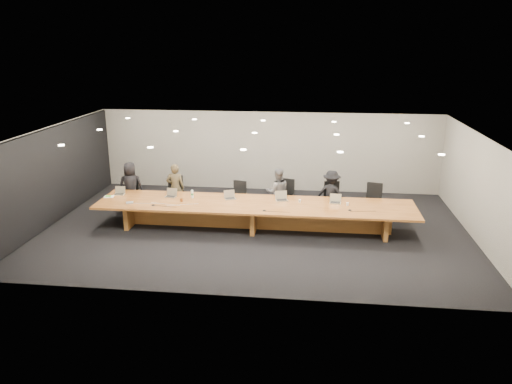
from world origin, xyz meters
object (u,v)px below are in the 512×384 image
laptop_a (119,191)px  person_d (331,194)px  paper_cup_far (347,204)px  laptop_b (170,193)px  amber_mug (182,200)px  chair_right (333,200)px  person_b (175,188)px  chair_left (176,194)px  mic_center (264,210)px  person_c (278,192)px  mic_right (350,210)px  av_box (130,203)px  chair_far_left (130,193)px  laptop_e (335,199)px  mic_left (153,205)px  laptop_c (230,195)px  paper_cup_near (300,201)px  person_a (131,186)px  chair_mid_right (285,197)px  chair_far_right (373,202)px  water_bottle (192,194)px  conference_table (255,211)px  chair_mid_left (238,197)px  laptop_d (282,196)px

laptop_a → person_d: bearing=5.0°
person_d → paper_cup_far: person_d is taller
laptop_b → amber_mug: size_ratio=3.33×
chair_right → person_b: 4.88m
chair_left → person_d: 4.81m
mic_center → laptop_b: bearing=162.2°
person_c → mic_right: (2.08, -1.55, 0.03)m
person_d → av_box: 5.94m
person_b → person_d: bearing=174.4°
chair_far_left → paper_cup_far: chair_far_left is taller
laptop_e → mic_right: 0.71m
person_b → laptop_b: (0.10, -0.88, 0.10)m
chair_far_left → mic_left: size_ratio=9.72×
laptop_c → chair_left: bearing=131.5°
paper_cup_near → mic_left: bearing=-169.5°
laptop_b → mic_right: (5.18, -0.61, -0.11)m
laptop_e → av_box: size_ratio=1.59×
chair_left → person_a: person_a is taller
chair_mid_right → laptop_c: chair_mid_right is taller
person_b → laptop_a: person_b is taller
chair_far_right → person_d: bearing=-166.9°
mic_center → chair_right: bearing=43.3°
chair_far_left → laptop_a: 0.90m
av_box → water_bottle: bearing=4.4°
conference_table → chair_far_left: 4.32m
conference_table → laptop_e: size_ratio=28.08×
mic_left → chair_mid_left: bearing=40.9°
conference_table → mic_left: (-2.81, -0.50, 0.24)m
chair_far_right → chair_far_left: bearing=-164.5°
chair_mid_right → conference_table: bearing=-105.2°
chair_mid_right → amber_mug: chair_mid_right is taller
person_d → laptop_c: 3.08m
laptop_a → amber_mug: bearing=-15.3°
chair_left → person_a: bearing=165.9°
chair_mid_left → person_a: 3.39m
person_c → amber_mug: (-2.66, -1.33, 0.06)m
laptop_c → chair_right: bearing=-7.7°
person_d → chair_mid_left: bearing=16.3°
chair_far_left → chair_right: (6.37, -0.02, 0.02)m
person_b → paper_cup_far: size_ratio=17.29×
laptop_c → av_box: laptop_c is taller
chair_far_right → mic_left: 6.45m
laptop_d → mic_right: size_ratio=3.22×
chair_left → laptop_c: size_ratio=3.57×
paper_cup_near → mic_center: (-0.93, -0.85, -0.03)m
laptop_e → mic_left: laptop_e is taller
chair_right → laptop_c: 3.13m
chair_far_right → paper_cup_far: bearing=-111.6°
laptop_e → paper_cup_near: 1.01m
amber_mug → paper_cup_far: bearing=2.3°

